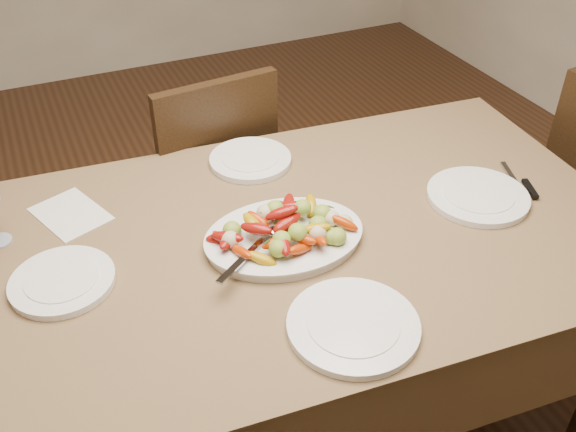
# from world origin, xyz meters

# --- Properties ---
(dining_table) EXTENTS (1.92, 1.19, 0.76)m
(dining_table) POSITION_xyz_m (0.19, 0.03, 0.38)
(dining_table) COLOR brown
(dining_table) RESTS_ON ground
(chair_far) EXTENTS (0.46, 0.46, 0.95)m
(chair_far) POSITION_xyz_m (0.18, 0.79, 0.47)
(chair_far) COLOR black
(chair_far) RESTS_ON ground
(serving_platter) EXTENTS (0.43, 0.33, 0.02)m
(serving_platter) POSITION_xyz_m (0.17, 0.01, 0.77)
(serving_platter) COLOR white
(serving_platter) RESTS_ON dining_table
(roasted_vegetables) EXTENTS (0.35, 0.25, 0.09)m
(roasted_vegetables) POSITION_xyz_m (0.17, 0.01, 0.83)
(roasted_vegetables) COLOR maroon
(roasted_vegetables) RESTS_ON serving_platter
(serving_spoon) EXTENTS (0.22, 0.26, 0.03)m
(serving_spoon) POSITION_xyz_m (0.10, -0.02, 0.81)
(serving_spoon) COLOR #9EA0A8
(serving_spoon) RESTS_ON serving_platter
(plate_left) EXTENTS (0.25, 0.25, 0.02)m
(plate_left) POSITION_xyz_m (-0.37, 0.08, 0.77)
(plate_left) COLOR white
(plate_left) RESTS_ON dining_table
(plate_right) EXTENTS (0.28, 0.28, 0.02)m
(plate_right) POSITION_xyz_m (0.75, -0.04, 0.77)
(plate_right) COLOR white
(plate_right) RESTS_ON dining_table
(plate_far) EXTENTS (0.25, 0.25, 0.02)m
(plate_far) POSITION_xyz_m (0.23, 0.41, 0.77)
(plate_far) COLOR white
(plate_far) RESTS_ON dining_table
(plate_near) EXTENTS (0.29, 0.29, 0.02)m
(plate_near) POSITION_xyz_m (0.19, -0.33, 0.77)
(plate_near) COLOR white
(plate_near) RESTS_ON dining_table
(menu_card) EXTENTS (0.21, 0.25, 0.00)m
(menu_card) POSITION_xyz_m (-0.31, 0.36, 0.76)
(menu_card) COLOR silver
(menu_card) RESTS_ON dining_table
(table_knife) EXTENTS (0.08, 0.19, 0.01)m
(table_knife) POSITION_xyz_m (0.91, -0.02, 0.76)
(table_knife) COLOR #9EA0A8
(table_knife) RESTS_ON dining_table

